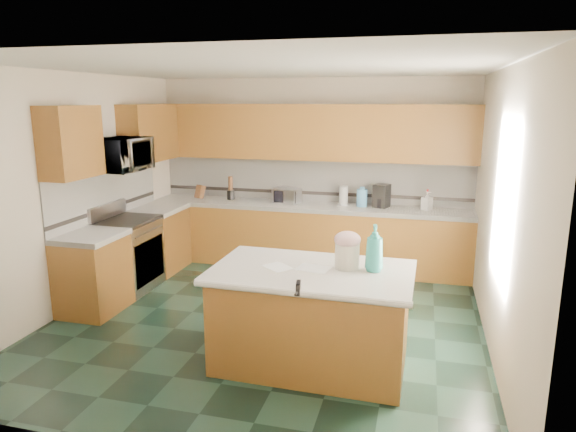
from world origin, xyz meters
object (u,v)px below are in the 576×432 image
(toaster_oven, at_px, (287,196))
(coffee_maker, at_px, (382,196))
(soap_bottle_island, at_px, (374,248))
(island_top, at_px, (312,272))
(island_base, at_px, (311,320))
(knife_block, at_px, (200,192))
(treat_jar, at_px, (347,256))

(toaster_oven, height_order, coffee_maker, coffee_maker)
(soap_bottle_island, bearing_deg, island_top, -178.08)
(island_top, bearing_deg, toaster_oven, 110.09)
(island_base, relative_size, knife_block, 8.38)
(island_base, bearing_deg, coffee_maker, 83.65)
(soap_bottle_island, bearing_deg, treat_jar, 167.74)
(coffee_maker, bearing_deg, knife_block, -160.13)
(toaster_oven, bearing_deg, treat_jar, -50.45)
(island_base, relative_size, coffee_maker, 5.19)
(soap_bottle_island, relative_size, knife_block, 2.07)
(soap_bottle_island, bearing_deg, coffee_maker, 85.46)
(island_base, bearing_deg, toaster_oven, 110.09)
(island_base, relative_size, treat_jar, 7.37)
(coffee_maker, bearing_deg, island_base, -78.05)
(island_base, height_order, knife_block, knife_block)
(knife_block, xyz_separation_m, toaster_oven, (1.37, 0.00, 0.01))
(soap_bottle_island, xyz_separation_m, knife_block, (-2.90, 2.76, -0.11))
(toaster_oven, xyz_separation_m, coffee_maker, (1.36, 0.03, 0.06))
(treat_jar, height_order, toaster_oven, treat_jar)
(soap_bottle_island, xyz_separation_m, toaster_oven, (-1.53, 2.76, -0.10))
(island_base, bearing_deg, knife_block, 130.55)
(island_base, distance_m, coffee_maker, 2.98)
(soap_bottle_island, bearing_deg, knife_block, 128.44)
(knife_block, bearing_deg, treat_jar, -23.05)
(island_base, height_order, soap_bottle_island, soap_bottle_island)
(knife_block, relative_size, coffee_maker, 0.62)
(island_base, height_order, coffee_maker, coffee_maker)
(soap_bottle_island, xyz_separation_m, coffee_maker, (-0.16, 2.79, -0.05))
(island_top, relative_size, coffee_maker, 5.50)
(island_top, xyz_separation_m, treat_jar, (0.29, 0.11, 0.14))
(treat_jar, relative_size, toaster_oven, 0.62)
(knife_block, height_order, coffee_maker, coffee_maker)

